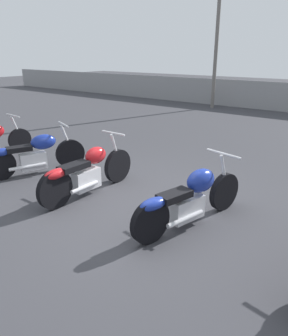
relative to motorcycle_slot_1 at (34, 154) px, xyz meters
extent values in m
plane|color=#38383D|center=(2.70, 0.05, -0.43)|extent=(60.00, 60.00, 0.00)
cylinder|color=slate|center=(-1.03, 10.26, 3.51)|extent=(0.16, 0.16, 7.88)
cylinder|color=black|center=(-1.75, 0.78, -0.13)|extent=(0.15, 0.60, 0.59)
cylinder|color=silver|center=(-1.76, 0.68, 0.51)|extent=(0.64, 0.09, 0.04)
cylinder|color=silver|center=(-1.75, 0.73, 0.19)|extent=(0.07, 0.25, 0.63)
cylinder|color=black|center=(0.28, 0.72, -0.11)|extent=(0.32, 0.63, 0.63)
cube|color=silver|center=(-0.01, -0.03, -0.14)|extent=(0.38, 0.56, 0.35)
ellipsoid|color=navy|center=(0.08, 0.20, 0.24)|extent=(0.44, 0.58, 0.31)
cube|color=black|center=(-0.10, -0.26, 0.16)|extent=(0.40, 0.54, 0.10)
ellipsoid|color=navy|center=(-0.23, -0.60, 0.14)|extent=(0.35, 0.48, 0.16)
cylinder|color=silver|center=(0.24, 0.62, 0.56)|extent=(0.59, 0.26, 0.04)
cylinder|color=silver|center=(0.26, 0.67, 0.22)|extent=(0.14, 0.25, 0.65)
cylinder|color=silver|center=(0.05, -0.21, -0.21)|extent=(0.33, 0.71, 0.07)
cylinder|color=black|center=(1.66, 0.73, -0.10)|extent=(0.11, 0.65, 0.65)
cylinder|color=black|center=(1.64, -0.77, -0.10)|extent=(0.11, 0.65, 0.65)
cube|color=silver|center=(1.65, -0.09, -0.14)|extent=(0.21, 0.54, 0.36)
ellipsoid|color=red|center=(1.65, 0.16, 0.25)|extent=(0.26, 0.45, 0.30)
cube|color=black|center=(1.65, -0.35, 0.18)|extent=(0.25, 0.56, 0.10)
ellipsoid|color=red|center=(1.65, -0.72, 0.16)|extent=(0.20, 0.44, 0.16)
cylinder|color=silver|center=(1.66, 0.63, 0.57)|extent=(0.56, 0.04, 0.04)
cylinder|color=silver|center=(1.66, 0.68, 0.23)|extent=(0.05, 0.26, 0.66)
cylinder|color=silver|center=(1.77, -0.24, -0.20)|extent=(0.08, 0.59, 0.07)
cylinder|color=black|center=(3.83, 0.87, -0.12)|extent=(0.24, 0.62, 0.61)
cylinder|color=black|center=(3.48, -0.65, -0.12)|extent=(0.24, 0.62, 0.61)
cube|color=silver|center=(3.64, 0.03, -0.15)|extent=(0.32, 0.59, 0.34)
ellipsoid|color=navy|center=(3.70, 0.29, 0.22)|extent=(0.41, 0.56, 0.35)
cube|color=black|center=(3.58, -0.23, 0.13)|extent=(0.35, 0.56, 0.10)
ellipsoid|color=navy|center=(3.49, -0.61, 0.12)|extent=(0.29, 0.47, 0.16)
cylinder|color=silver|center=(3.81, 0.77, 0.54)|extent=(0.62, 0.18, 0.04)
cylinder|color=silver|center=(3.82, 0.82, 0.21)|extent=(0.11, 0.26, 0.64)
cylinder|color=silver|center=(3.72, -0.15, -0.21)|extent=(0.22, 0.68, 0.07)
camera|label=1|loc=(5.75, -3.75, 1.99)|focal=35.00mm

